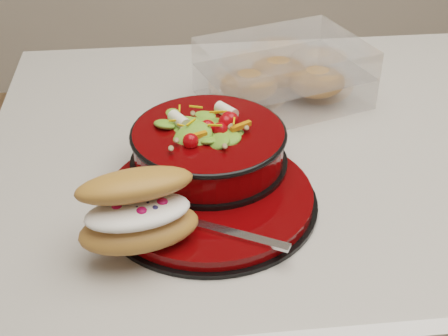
{
  "coord_description": "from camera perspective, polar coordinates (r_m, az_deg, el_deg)",
  "views": [
    {
      "loc": [
        -0.36,
        -0.75,
        1.38
      ],
      "look_at": [
        -0.29,
        -0.11,
        0.94
      ],
      "focal_mm": 50.0,
      "sensor_mm": 36.0,
      "label": 1
    }
  ],
  "objects": [
    {
      "name": "fork",
      "position": [
        0.71,
        -0.99,
        -5.5
      ],
      "size": [
        0.16,
        0.1,
        0.0
      ],
      "rotation": [
        0.0,
        0.0,
        1.07
      ],
      "color": "silver",
      "rests_on": "dinner_plate"
    },
    {
      "name": "dinner_plate",
      "position": [
        0.78,
        -1.24,
        -2.75
      ],
      "size": [
        0.27,
        0.27,
        0.02
      ],
      "rotation": [
        0.0,
        0.0,
        -0.33
      ],
      "color": "black",
      "rests_on": "island_counter"
    },
    {
      "name": "salad_bowl",
      "position": [
        0.81,
        -1.42,
        2.45
      ],
      "size": [
        0.21,
        0.21,
        0.09
      ],
      "rotation": [
        0.0,
        0.0,
        -0.27
      ],
      "color": "black",
      "rests_on": "dinner_plate"
    },
    {
      "name": "croissant",
      "position": [
        0.69,
        -7.87,
        -3.85
      ],
      "size": [
        0.15,
        0.11,
        0.08
      ],
      "rotation": [
        0.0,
        0.0,
        0.19
      ],
      "color": "#C3783B",
      "rests_on": "dinner_plate"
    },
    {
      "name": "pastry_box",
      "position": [
        1.01,
        5.42,
        8.52
      ],
      "size": [
        0.28,
        0.24,
        0.09
      ],
      "rotation": [
        0.0,
        0.0,
        0.32
      ],
      "color": "white",
      "rests_on": "island_counter"
    }
  ]
}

